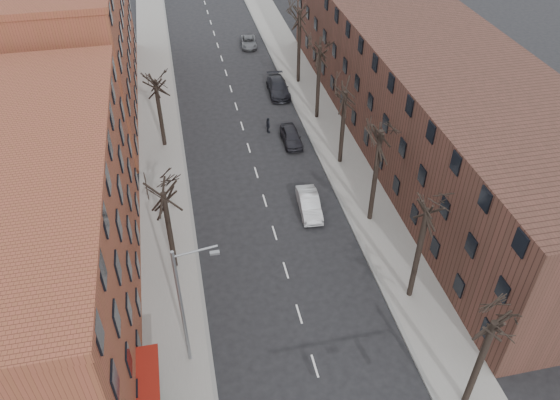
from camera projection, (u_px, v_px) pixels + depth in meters
sidewalk_left at (160, 140)px, 51.62m from camera, size 4.00×90.00×0.15m
sidewalk_right at (323, 122)px, 54.20m from camera, size 4.00×90.00×0.15m
building_left_near at (19, 252)px, 31.37m from camera, size 12.00×26.00×12.00m
building_left_far at (63, 39)px, 52.83m from camera, size 12.00×28.00×14.00m
building_right at (427, 92)px, 48.60m from camera, size 12.00×50.00×10.00m
tree_right_b at (409, 295)px, 36.67m from camera, size 5.20×5.20×10.80m
tree_right_c at (369, 219)px, 42.76m from camera, size 5.20×5.20×11.60m
tree_right_d at (340, 162)px, 48.85m from camera, size 5.20×5.20×10.00m
tree_right_e at (317, 118)px, 54.95m from camera, size 5.20×5.20×10.80m
tree_right_f at (298, 82)px, 61.04m from camera, size 5.20×5.20×11.60m
tree_left_a at (176, 266)px, 38.78m from camera, size 5.20×5.20×9.50m
tree_left_b at (165, 146)px, 50.97m from camera, size 5.20×5.20×9.50m
streetlight at (184, 304)px, 29.63m from camera, size 2.45×0.22×9.03m
silver_sedan at (309, 204)px, 43.11m from camera, size 1.81×4.46×1.44m
parked_car_near at (291, 136)px, 50.91m from camera, size 1.72×4.15×1.41m
parked_car_mid at (278, 87)px, 58.45m from camera, size 2.30×5.24×1.50m
parked_car_far at (249, 42)px, 68.35m from camera, size 2.23×4.18×1.12m
pedestrian_crossing at (268, 125)px, 52.28m from camera, size 0.46×0.96×1.59m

